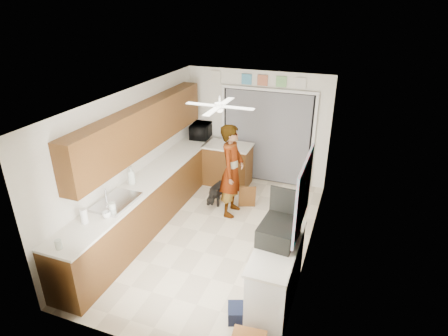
% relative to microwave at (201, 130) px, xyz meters
% --- Properties ---
extents(floor, '(5.00, 5.00, 0.00)m').
position_rel_microwave_xyz_m(floor, '(1.24, -2.25, -1.10)').
color(floor, beige).
rests_on(floor, ground).
extents(ceiling, '(5.00, 5.00, 0.00)m').
position_rel_microwave_xyz_m(ceiling, '(1.24, -2.25, 1.40)').
color(ceiling, white).
rests_on(ceiling, ground).
extents(wall_back, '(3.20, 0.00, 3.20)m').
position_rel_microwave_xyz_m(wall_back, '(1.24, 0.25, 0.15)').
color(wall_back, white).
rests_on(wall_back, ground).
extents(wall_front, '(3.20, 0.00, 3.20)m').
position_rel_microwave_xyz_m(wall_front, '(1.24, -4.75, 0.15)').
color(wall_front, white).
rests_on(wall_front, ground).
extents(wall_left, '(0.00, 5.00, 5.00)m').
position_rel_microwave_xyz_m(wall_left, '(-0.36, -2.25, 0.15)').
color(wall_left, white).
rests_on(wall_left, ground).
extents(wall_right, '(0.00, 5.00, 5.00)m').
position_rel_microwave_xyz_m(wall_right, '(2.84, -2.25, 0.15)').
color(wall_right, white).
rests_on(wall_right, ground).
extents(left_base_cabinets, '(0.60, 4.80, 0.90)m').
position_rel_microwave_xyz_m(left_base_cabinets, '(-0.06, -2.25, -0.65)').
color(left_base_cabinets, '#5B3915').
rests_on(left_base_cabinets, floor).
extents(left_countertop, '(0.62, 4.80, 0.04)m').
position_rel_microwave_xyz_m(left_countertop, '(-0.05, -2.25, -0.18)').
color(left_countertop, white).
rests_on(left_countertop, left_base_cabinets).
extents(upper_cabinets, '(0.32, 4.00, 0.80)m').
position_rel_microwave_xyz_m(upper_cabinets, '(-0.20, -2.05, 0.70)').
color(upper_cabinets, '#5B3915').
rests_on(upper_cabinets, wall_left).
extents(sink_basin, '(0.50, 0.76, 0.06)m').
position_rel_microwave_xyz_m(sink_basin, '(-0.05, -3.25, -0.15)').
color(sink_basin, silver).
rests_on(sink_basin, left_countertop).
extents(faucet, '(0.03, 0.03, 0.22)m').
position_rel_microwave_xyz_m(faucet, '(-0.24, -3.25, -0.05)').
color(faucet, silver).
rests_on(faucet, left_countertop).
extents(peninsula_base, '(1.00, 0.60, 0.90)m').
position_rel_microwave_xyz_m(peninsula_base, '(0.74, -0.25, -0.65)').
color(peninsula_base, '#5B3915').
rests_on(peninsula_base, floor).
extents(peninsula_top, '(1.04, 0.64, 0.04)m').
position_rel_microwave_xyz_m(peninsula_top, '(0.74, -0.25, -0.18)').
color(peninsula_top, white).
rests_on(peninsula_top, peninsula_base).
extents(back_opening_recess, '(2.00, 0.06, 2.10)m').
position_rel_microwave_xyz_m(back_opening_recess, '(1.49, 0.22, -0.05)').
color(back_opening_recess, black).
rests_on(back_opening_recess, wall_back).
extents(curtain_panel, '(1.90, 0.03, 2.05)m').
position_rel_microwave_xyz_m(curtain_panel, '(1.49, 0.18, -0.05)').
color(curtain_panel, gray).
rests_on(curtain_panel, wall_back).
extents(door_trim_left, '(0.06, 0.04, 2.10)m').
position_rel_microwave_xyz_m(door_trim_left, '(0.47, 0.19, -0.05)').
color(door_trim_left, white).
rests_on(door_trim_left, wall_back).
extents(door_trim_right, '(0.06, 0.04, 2.10)m').
position_rel_microwave_xyz_m(door_trim_right, '(2.51, 0.19, -0.05)').
color(door_trim_right, white).
rests_on(door_trim_right, wall_back).
extents(door_trim_head, '(2.10, 0.04, 0.06)m').
position_rel_microwave_xyz_m(door_trim_head, '(1.49, 0.19, 1.02)').
color(door_trim_head, white).
rests_on(door_trim_head, wall_back).
extents(header_frame_1, '(0.22, 0.02, 0.22)m').
position_rel_microwave_xyz_m(header_frame_1, '(0.99, 0.22, 1.20)').
color(header_frame_1, '#4795BF').
rests_on(header_frame_1, wall_back).
extents(header_frame_2, '(0.22, 0.02, 0.22)m').
position_rel_microwave_xyz_m(header_frame_2, '(1.34, 0.22, 1.20)').
color(header_frame_2, '#BD6747').
rests_on(header_frame_2, wall_back).
extents(header_frame_3, '(0.22, 0.02, 0.22)m').
position_rel_microwave_xyz_m(header_frame_3, '(1.74, 0.22, 1.20)').
color(header_frame_3, '#74B768').
rests_on(header_frame_3, wall_back).
extents(header_frame_4, '(0.22, 0.02, 0.22)m').
position_rel_microwave_xyz_m(header_frame_4, '(2.14, 0.22, 1.20)').
color(header_frame_4, silver).
rests_on(header_frame_4, wall_back).
extents(route66_sign, '(0.22, 0.02, 0.26)m').
position_rel_microwave_xyz_m(route66_sign, '(0.29, 0.22, 1.20)').
color(route66_sign, silver).
rests_on(route66_sign, wall_back).
extents(right_counter_base, '(0.50, 1.40, 0.90)m').
position_rel_microwave_xyz_m(right_counter_base, '(2.59, -3.45, -0.65)').
color(right_counter_base, white).
rests_on(right_counter_base, floor).
extents(right_counter_top, '(0.54, 1.44, 0.04)m').
position_rel_microwave_xyz_m(right_counter_top, '(2.58, -3.45, -0.18)').
color(right_counter_top, white).
rests_on(right_counter_top, right_counter_base).
extents(abstract_painting, '(0.03, 1.15, 0.95)m').
position_rel_microwave_xyz_m(abstract_painting, '(2.82, -3.25, 0.55)').
color(abstract_painting, '#F75B86').
rests_on(abstract_painting, wall_right).
extents(ceiling_fan, '(1.14, 1.14, 0.24)m').
position_rel_microwave_xyz_m(ceiling_fan, '(1.24, -2.05, 1.22)').
color(ceiling_fan, white).
rests_on(ceiling_fan, ceiling).
extents(microwave, '(0.47, 0.64, 0.33)m').
position_rel_microwave_xyz_m(microwave, '(0.00, 0.00, 0.00)').
color(microwave, black).
rests_on(microwave, left_countertop).
extents(soap_bottle, '(0.15, 0.15, 0.33)m').
position_rel_microwave_xyz_m(soap_bottle, '(-0.19, -2.59, 0.00)').
color(soap_bottle, silver).
rests_on(soap_bottle, left_countertop).
extents(cup, '(0.16, 0.16, 0.10)m').
position_rel_microwave_xyz_m(cup, '(0.06, -3.66, -0.12)').
color(cup, white).
rests_on(cup, left_countertop).
extents(jar_a, '(0.12, 0.12, 0.14)m').
position_rel_microwave_xyz_m(jar_a, '(0.04, -3.48, -0.09)').
color(jar_a, silver).
rests_on(jar_a, left_countertop).
extents(jar_b, '(0.10, 0.10, 0.13)m').
position_rel_microwave_xyz_m(jar_b, '(-0.06, -4.50, -0.10)').
color(jar_b, silver).
rests_on(jar_b, left_countertop).
extents(paper_towel_roll, '(0.11, 0.11, 0.22)m').
position_rel_microwave_xyz_m(paper_towel_roll, '(-0.15, -3.88, -0.05)').
color(paper_towel_roll, white).
rests_on(paper_towel_roll, left_countertop).
extents(suitcase, '(0.51, 0.65, 0.26)m').
position_rel_microwave_xyz_m(suitcase, '(2.56, -3.33, -0.03)').
color(suitcase, black).
rests_on(suitcase, right_counter_top).
extents(suitcase_rim, '(0.49, 0.61, 0.02)m').
position_rel_microwave_xyz_m(suitcase_rim, '(2.56, -3.33, -0.14)').
color(suitcase_rim, yellow).
rests_on(suitcase_rim, suitcase).
extents(suitcase_lid, '(0.42, 0.06, 0.50)m').
position_rel_microwave_xyz_m(suitcase_lid, '(2.56, -3.04, 0.22)').
color(suitcase_lid, black).
rests_on(suitcase_lid, suitcase).
extents(navy_crate, '(0.40, 0.37, 0.20)m').
position_rel_microwave_xyz_m(navy_crate, '(2.24, -3.94, -1.00)').
color(navy_crate, black).
rests_on(navy_crate, floor).
extents(cabinet_door_panel, '(0.37, 0.25, 0.51)m').
position_rel_microwave_xyz_m(cabinet_door_panel, '(1.48, -1.16, -0.85)').
color(cabinet_door_panel, '#5B3915').
rests_on(cabinet_door_panel, floor).
extents(man, '(0.45, 0.67, 1.82)m').
position_rel_microwave_xyz_m(man, '(1.24, -1.43, -0.19)').
color(man, white).
rests_on(man, floor).
extents(dog, '(0.33, 0.61, 0.46)m').
position_rel_microwave_xyz_m(dog, '(0.86, -1.15, -0.88)').
color(dog, black).
rests_on(dog, floor).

